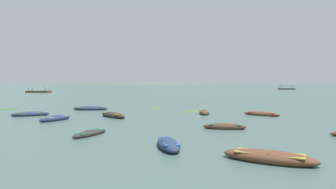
# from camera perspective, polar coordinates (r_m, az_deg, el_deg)

# --- Properties ---
(ground_plane) EXTENTS (6000.00, 6000.00, 0.00)m
(ground_plane) POSITION_cam_1_polar(r_m,az_deg,el_deg) (1506.09, -1.90, 2.03)
(ground_plane) COLOR #425B56
(mountain_1) EXTENTS (1359.90, 1359.90, 558.21)m
(mountain_1) POSITION_cam_1_polar(r_m,az_deg,el_deg) (2034.51, -29.01, 9.68)
(mountain_1) COLOR slate
(mountain_1) RESTS_ON ground
(mountain_2) EXTENTS (1891.44, 1891.44, 504.43)m
(mountain_2) POSITION_cam_1_polar(r_m,az_deg,el_deg) (1939.09, -3.77, 9.53)
(mountain_2) COLOR #56665B
(mountain_2) RESTS_ON ground
(mountain_3) EXTENTS (950.25, 950.25, 282.42)m
(mountain_3) POSITION_cam_1_polar(r_m,az_deg,el_deg) (2167.02, 23.20, 5.64)
(mountain_3) COLOR #4C5B56
(mountain_3) RESTS_ON ground
(rowboat_0) EXTENTS (4.02, 2.52, 0.58)m
(rowboat_0) POSITION_cam_1_polar(r_m,az_deg,el_deg) (34.26, -25.96, -3.58)
(rowboat_0) COLOR navy
(rowboat_0) RESTS_ON ground
(rowboat_2) EXTENTS (3.71, 3.49, 0.53)m
(rowboat_2) POSITION_cam_1_polar(r_m,az_deg,el_deg) (32.84, 18.32, -3.74)
(rowboat_2) COLOR brown
(rowboat_2) RESTS_ON ground
(rowboat_4) EXTENTS (1.59, 3.77, 0.58)m
(rowboat_4) POSITION_cam_1_polar(r_m,az_deg,el_deg) (33.19, 7.31, -3.55)
(rowboat_4) COLOR #4C3323
(rowboat_4) RESTS_ON ground
(rowboat_5) EXTENTS (3.44, 1.66, 0.56)m
(rowboat_5) POSITION_cam_1_polar(r_m,az_deg,el_deg) (22.43, 11.33, -6.35)
(rowboat_5) COLOR #4C3323
(rowboat_5) RESTS_ON ground
(rowboat_6) EXTENTS (2.23, 3.21, 0.42)m
(rowboat_6) POSITION_cam_1_polar(r_m,az_deg,el_deg) (20.01, -15.44, -7.55)
(rowboat_6) COLOR #2D2826
(rowboat_6) RESTS_ON ground
(rowboat_7) EXTENTS (2.69, 3.70, 0.63)m
(rowboat_7) POSITION_cam_1_polar(r_m,az_deg,el_deg) (29.00, -21.77, -4.49)
(rowboat_7) COLOR navy
(rowboat_7) RESTS_ON ground
(rowboat_8) EXTENTS (4.25, 3.17, 0.63)m
(rowboat_8) POSITION_cam_1_polar(r_m,az_deg,el_deg) (13.73, 19.69, -11.80)
(rowboat_8) COLOR brown
(rowboat_8) RESTS_ON ground
(rowboat_9) EXTENTS (3.53, 3.93, 0.67)m
(rowboat_9) POSITION_cam_1_polar(r_m,az_deg,el_deg) (30.04, -11.00, -4.13)
(rowboat_9) COLOR #2D2826
(rowboat_9) RESTS_ON ground
(rowboat_10) EXTENTS (1.59, 3.47, 0.62)m
(rowboat_10) POSITION_cam_1_polar(r_m,az_deg,el_deg) (15.59, 0.06, -10.00)
(rowboat_10) COLOR navy
(rowboat_10) RESTS_ON ground
(rowboat_11) EXTENTS (4.55, 1.41, 0.64)m
(rowboat_11) POSITION_cam_1_polar(r_m,az_deg,el_deg) (39.06, -15.36, -2.73)
(rowboat_11) COLOR navy
(rowboat_11) RESTS_ON ground
(ferry_0) EXTENTS (9.54, 4.12, 2.54)m
(ferry_0) POSITION_cam_1_polar(r_m,az_deg,el_deg) (185.93, 22.75, 1.06)
(ferry_0) COLOR #2D2826
(ferry_0) RESTS_ON ground
(ferry_1) EXTENTS (9.99, 5.10, 2.54)m
(ferry_1) POSITION_cam_1_polar(r_m,az_deg,el_deg) (121.50, -24.61, 0.54)
(ferry_1) COLOR brown
(ferry_1) RESTS_ON ground
(weed_patch_0) EXTENTS (3.38, 2.99, 0.14)m
(weed_patch_0) POSITION_cam_1_polar(r_m,az_deg,el_deg) (35.54, 5.40, -3.46)
(weed_patch_0) COLOR #477033
(weed_patch_0) RESTS_ON ground
(weed_patch_2) EXTENTS (2.20, 2.67, 0.14)m
(weed_patch_2) POSITION_cam_1_polar(r_m,az_deg,el_deg) (39.61, -2.73, -2.88)
(weed_patch_2) COLOR #477033
(weed_patch_2) RESTS_ON ground
(weed_patch_6) EXTENTS (3.04, 3.33, 0.14)m
(weed_patch_6) POSITION_cam_1_polar(r_m,az_deg,el_deg) (44.00, -29.48, -2.65)
(weed_patch_6) COLOR #38662D
(weed_patch_6) RESTS_ON ground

